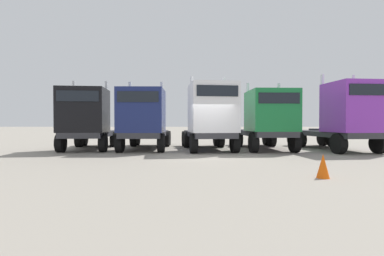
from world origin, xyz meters
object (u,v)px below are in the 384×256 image
semi_truck_green (267,119)px  semi_truck_purple (345,117)px  semi_truck_black (87,119)px  traffic_cone_mid (323,166)px  semi_truck_white (211,116)px  semi_truck_navy (144,119)px

semi_truck_green → semi_truck_purple: size_ratio=0.95×
semi_truck_black → semi_truck_green: semi_truck_black is taller
semi_truck_purple → traffic_cone_mid: (-4.59, -7.46, -1.57)m
semi_truck_purple → semi_truck_green: bearing=-104.8°
semi_truck_black → semi_truck_white: (7.07, -0.35, 0.13)m
semi_truck_black → traffic_cone_mid: 12.75m
semi_truck_white → semi_truck_purple: semi_truck_purple is taller
semi_truck_purple → traffic_cone_mid: 8.90m
semi_truck_purple → traffic_cone_mid: semi_truck_purple is taller
semi_truck_navy → semi_truck_green: bearing=89.3°
traffic_cone_mid → semi_truck_navy: bearing=129.4°
semi_truck_navy → semi_truck_purple: 11.18m
semi_truck_green → traffic_cone_mid: (-0.50, -8.06, -1.44)m
semi_truck_black → semi_truck_navy: size_ratio=0.96×
semi_truck_navy → semi_truck_green: semi_truck_navy is taller
semi_truck_navy → semi_truck_green: size_ratio=0.98×
semi_truck_purple → semi_truck_navy: bearing=-99.2°
traffic_cone_mid → semi_truck_white: bearing=109.9°
semi_truck_black → semi_truck_navy: semi_truck_black is taller
semi_truck_white → semi_truck_green: semi_truck_white is taller
semi_truck_black → semi_truck_purple: 14.44m
semi_truck_black → semi_truck_purple: (14.43, -0.52, 0.10)m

